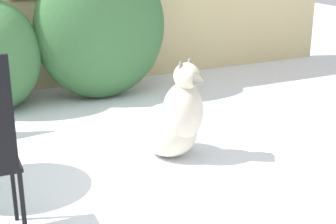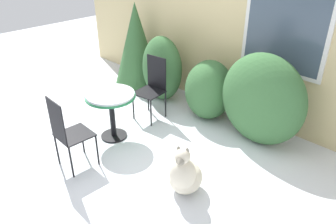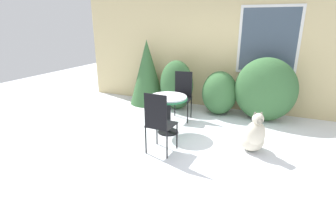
{
  "view_description": "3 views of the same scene",
  "coord_description": "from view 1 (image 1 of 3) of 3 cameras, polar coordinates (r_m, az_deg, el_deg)",
  "views": [
    {
      "loc": [
        -0.66,
        -3.13,
        1.54
      ],
      "look_at": [
        0.85,
        0.04,
        0.33
      ],
      "focal_mm": 55.0,
      "sensor_mm": 36.0,
      "label": 1
    },
    {
      "loc": [
        2.88,
        -2.32,
        2.82
      ],
      "look_at": [
        0.0,
        0.6,
        0.55
      ],
      "focal_mm": 35.0,
      "sensor_mm": 36.0,
      "label": 2
    },
    {
      "loc": [
        1.18,
        -4.24,
        2.08
      ],
      "look_at": [
        -0.75,
        0.15,
        0.43
      ],
      "focal_mm": 28.0,
      "sensor_mm": 36.0,
      "label": 3
    }
  ],
  "objects": [
    {
      "name": "ground_plane",
      "position": [
        3.55,
        -12.36,
        -7.23
      ],
      "size": [
        16.0,
        16.0,
        0.0
      ],
      "primitive_type": "plane",
      "color": "white"
    },
    {
      "name": "shrub_right",
      "position": [
        5.07,
        -7.39,
        9.19
      ],
      "size": [
        1.31,
        0.67,
        1.39
      ],
      "color": "#386638",
      "rests_on": "ground_plane"
    },
    {
      "name": "dog",
      "position": [
        3.7,
        0.62,
        -1.04
      ],
      "size": [
        0.56,
        0.62,
        0.74
      ],
      "rotation": [
        0.0,
        0.0,
        0.45
      ],
      "color": "beige",
      "rests_on": "ground_plane"
    }
  ]
}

